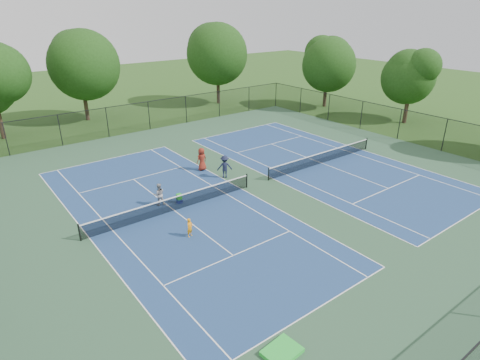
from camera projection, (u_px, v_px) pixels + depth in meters
ground at (258, 184)px, 29.77m from camera, size 140.00×140.00×0.00m
court_pad at (258, 184)px, 29.77m from camera, size 36.00×36.00×0.01m
tennis_court_left at (174, 209)px, 25.84m from camera, size 12.00×23.83×1.07m
tennis_court_right at (322, 162)px, 33.63m from camera, size 12.00×23.83×1.07m
perimeter_fence at (258, 164)px, 29.13m from camera, size 36.08×36.08×3.02m
tree_back_b at (79, 61)px, 43.85m from camera, size 7.60×7.60×10.03m
tree_back_d at (217, 51)px, 51.77m from camera, size 7.80×7.80×10.37m
tree_side_e at (328, 61)px, 50.46m from camera, size 6.60×6.60×8.87m
tree_side_f at (412, 75)px, 43.22m from camera, size 5.80×5.80×8.12m
child_player at (190, 228)px, 22.78m from camera, size 0.49×0.41×1.15m
instructor at (159, 194)px, 26.33m from camera, size 0.90×0.80×1.54m
bystander_b at (225, 167)px, 30.54m from camera, size 1.33×1.15×1.79m
bystander_c at (202, 159)px, 31.93m from camera, size 0.96×0.67×1.85m
ball_crate at (179, 201)px, 26.84m from camera, size 0.35×0.30×0.28m
ball_hopper at (179, 197)px, 26.71m from camera, size 0.33×0.28×0.38m
green_tarp at (282, 352)px, 15.21m from camera, size 1.50×1.21×0.18m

